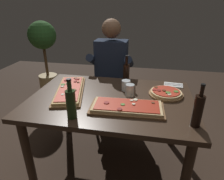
{
  "coord_description": "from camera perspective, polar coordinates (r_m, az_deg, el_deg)",
  "views": [
    {
      "loc": [
        0.29,
        -1.49,
        1.5
      ],
      "look_at": [
        0.0,
        0.05,
        0.79
      ],
      "focal_mm": 31.29,
      "sensor_mm": 36.0,
      "label": 1
    }
  ],
  "objects": [
    {
      "name": "wine_bottle_dark",
      "position": [
        1.98,
        4.19,
        5.1
      ],
      "size": [
        0.06,
        0.06,
        0.28
      ],
      "color": "black",
      "rests_on": "dining_table"
    },
    {
      "name": "ground_plane",
      "position": [
        2.13,
        -0.27,
        -20.3
      ],
      "size": [
        6.4,
        6.4,
        0.0
      ],
      "primitive_type": "plane",
      "color": "#38281E"
    },
    {
      "name": "tumbler_far_side",
      "position": [
        1.82,
        4.08,
        1.19
      ],
      "size": [
        0.08,
        0.08,
        0.1
      ],
      "color": "silver",
      "rests_on": "dining_table"
    },
    {
      "name": "pizza_rectangular_left",
      "position": [
        1.83,
        -12.2,
        0.05
      ],
      "size": [
        0.39,
        0.67,
        0.05
      ],
      "color": "olive",
      "rests_on": "dining_table"
    },
    {
      "name": "diner_chair",
      "position": [
        2.59,
        0.17,
        1.39
      ],
      "size": [
        0.44,
        0.44,
        0.87
      ],
      "color": "black",
      "rests_on": "ground_plane"
    },
    {
      "name": "oil_bottle_amber",
      "position": [
        1.39,
        -11.9,
        -3.74
      ],
      "size": [
        0.07,
        0.07,
        0.3
      ],
      "color": "#233819",
      "rests_on": "dining_table"
    },
    {
      "name": "napkin_cutlery_set",
      "position": [
        2.03,
        17.49,
        1.43
      ],
      "size": [
        0.19,
        0.13,
        0.01
      ],
      "color": "white",
      "rests_on": "dining_table"
    },
    {
      "name": "tumbler_near_camera",
      "position": [
        1.71,
        5.24,
        -0.05
      ],
      "size": [
        0.08,
        0.08,
        0.11
      ],
      "color": "silver",
      "rests_on": "dining_table"
    },
    {
      "name": "seated_diner",
      "position": [
        2.39,
        -0.36,
        5.93
      ],
      "size": [
        0.53,
        0.41,
        1.33
      ],
      "color": "#23232D",
      "rests_on": "ground_plane"
    },
    {
      "name": "pizza_round_far",
      "position": [
        1.8,
        15.47,
        -0.85
      ],
      "size": [
        0.3,
        0.3,
        0.05
      ],
      "color": "olive",
      "rests_on": "dining_table"
    },
    {
      "name": "dining_table",
      "position": [
        1.74,
        -0.31,
        -5.03
      ],
      "size": [
        1.4,
        0.96,
        0.74
      ],
      "color": "#3D2B1E",
      "rests_on": "ground_plane"
    },
    {
      "name": "vinegar_bottle_green",
      "position": [
        1.39,
        23.82,
        -5.42
      ],
      "size": [
        0.06,
        0.06,
        0.3
      ],
      "color": "black",
      "rests_on": "dining_table"
    },
    {
      "name": "pizza_rectangular_front",
      "position": [
        1.51,
        4.33,
        -4.99
      ],
      "size": [
        0.58,
        0.28,
        0.05
      ],
      "color": "brown",
      "rests_on": "dining_table"
    },
    {
      "name": "potted_plant_corner",
      "position": [
        3.29,
        -19.11,
        10.31
      ],
      "size": [
        0.42,
        0.42,
        1.25
      ],
      "color": "tan",
      "rests_on": "ground_plane"
    }
  ]
}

